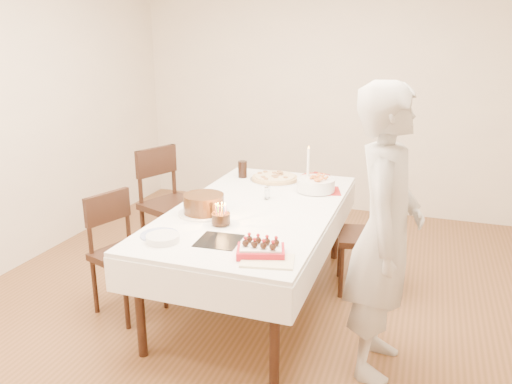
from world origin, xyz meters
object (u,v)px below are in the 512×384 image
(pizza_white, at_px, (275,178))
(pizza_pepperoni, at_px, (316,179))
(taper_candle, at_px, (308,167))
(birthday_cake, at_px, (221,214))
(chair_left_savory, at_px, (174,206))
(cola_glass, at_px, (243,169))
(person, at_px, (385,234))
(dining_table, at_px, (256,254))
(chair_left_dessert, at_px, (128,255))
(chair_right_savory, at_px, (365,237))
(strawberry_box, at_px, (261,250))
(layer_cake, at_px, (204,204))
(pasta_bowl, at_px, (316,185))

(pizza_white, height_order, pizza_pepperoni, same)
(taper_candle, bearing_deg, birthday_cake, -109.11)
(chair_left_savory, height_order, cola_glass, chair_left_savory)
(chair_left_savory, distance_m, cola_glass, 0.70)
(person, relative_size, birthday_cake, 12.81)
(dining_table, height_order, chair_left_dessert, chair_left_dessert)
(pizza_pepperoni, bearing_deg, chair_left_savory, -162.18)
(chair_right_savory, bearing_deg, pizza_pepperoni, 129.22)
(cola_glass, relative_size, birthday_cake, 1.10)
(pizza_pepperoni, height_order, cola_glass, cola_glass)
(chair_right_savory, distance_m, birthday_cake, 1.28)
(dining_table, bearing_deg, chair_left_savory, 153.98)
(pizza_white, bearing_deg, cola_glass, -179.45)
(pizza_white, xyz_separation_m, cola_glass, (-0.30, -0.00, 0.05))
(dining_table, relative_size, strawberry_box, 7.84)
(pizza_pepperoni, height_order, layer_cake, layer_cake)
(person, height_order, cola_glass, person)
(pasta_bowl, bearing_deg, person, -59.02)
(pizza_white, bearing_deg, strawberry_box, -75.74)
(chair_left_savory, xyz_separation_m, cola_glass, (0.55, 0.29, 0.31))
(pizza_white, distance_m, strawberry_box, 1.60)
(chair_left_dessert, height_order, pizza_pepperoni, chair_left_dessert)
(birthday_cake, distance_m, strawberry_box, 0.56)
(chair_left_savory, bearing_deg, strawberry_box, 156.04)
(dining_table, relative_size, cola_glass, 14.36)
(pizza_white, distance_m, pasta_bowl, 0.47)
(chair_left_savory, xyz_separation_m, pasta_bowl, (1.27, 0.08, 0.30))
(pizza_white, bearing_deg, dining_table, -83.47)
(chair_left_savory, bearing_deg, taper_candle, -152.59)
(chair_right_savory, xyz_separation_m, taper_candle, (-0.51, 0.15, 0.49))
(taper_candle, relative_size, cola_glass, 2.48)
(dining_table, relative_size, chair_left_savory, 2.09)
(chair_left_savory, bearing_deg, chair_left_dessert, 118.70)
(chair_right_savory, distance_m, person, 1.09)
(taper_candle, bearing_deg, chair_left_savory, -173.90)
(taper_candle, height_order, layer_cake, taper_candle)
(pizza_white, height_order, pasta_bowl, pasta_bowl)
(chair_left_dessert, height_order, layer_cake, same)
(dining_table, xyz_separation_m, pasta_bowl, (0.33, 0.54, 0.43))
(taper_candle, bearing_deg, chair_left_dessert, -135.09)
(chair_left_dessert, distance_m, strawberry_box, 1.22)
(pizza_white, relative_size, layer_cake, 1.19)
(chair_right_savory, distance_m, pasta_bowl, 0.57)
(person, relative_size, cola_glass, 11.67)
(dining_table, relative_size, layer_cake, 5.81)
(strawberry_box, bearing_deg, chair_left_savory, 134.73)
(dining_table, relative_size, chair_left_dessert, 2.40)
(strawberry_box, bearing_deg, taper_candle, 92.45)
(chair_left_dessert, xyz_separation_m, person, (1.79, -0.06, 0.42))
(chair_right_savory, xyz_separation_m, birthday_cake, (-0.86, -0.86, 0.38))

